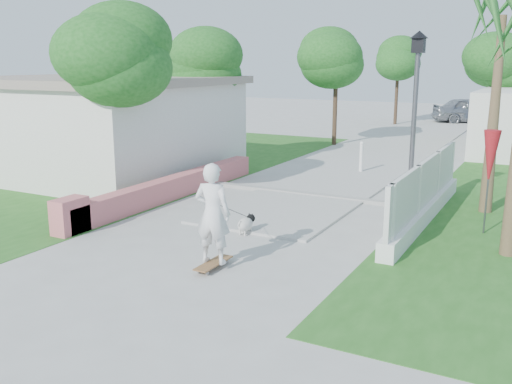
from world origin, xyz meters
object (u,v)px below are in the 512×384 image
Objects in this scene: patio_umbrella at (490,159)px; parked_car at (472,110)px; bollard at (361,156)px; dog at (246,224)px; skateboarder at (221,211)px; street_lamp at (414,116)px.

patio_umbrella reaches higher than parked_car.
bollard reaches higher than dog.
bollard is 0.38× the size of skateboarder.
patio_umbrella is at bearing 164.34° from parked_car.
bollard is 0.24× the size of parked_car.
skateboarder is 28.38m from parked_car.
street_lamp reaches higher than skateboarder.
parked_car reaches higher than dog.
street_lamp is 0.96× the size of parked_car.
parked_car is (1.04, 26.80, 0.55)m from dog.
parked_car is (-1.70, 23.30, -1.64)m from street_lamp.
bollard is at bearing 152.87° from parked_car.
dog is at bearing -151.71° from patio_umbrella.
patio_umbrella is at bearing 33.76° from dog.
street_lamp reaches higher than parked_car.
street_lamp is at bearing -59.04° from bollard.
street_lamp is 2.27m from patio_umbrella.
parked_car is at bearing 93.24° from dog.
patio_umbrella is (4.60, -5.50, 1.10)m from bollard.
street_lamp is 23.42m from parked_car.
dog is at bearing -128.10° from street_lamp.
dog is at bearing -90.31° from bollard.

